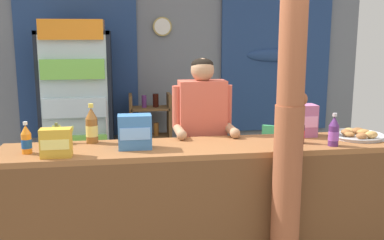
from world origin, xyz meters
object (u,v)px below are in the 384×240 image
Objects in this scene: timber_post at (290,114)px; shopkeeper at (202,130)px; stall_counter at (199,201)px; plastic_lawn_chair at (284,159)px; soda_bottle_iced_tea at (92,126)px; banana_bunch at (57,135)px; bottle_shelf_rack at (151,139)px; snack_box_wafer at (304,120)px; soda_bottle_cola at (300,131)px; pastry_tray at (357,135)px; soda_bottle_grape_soda at (334,132)px; drink_fridge at (77,103)px; soda_bottle_orange_soda at (26,140)px; snack_box_biscuit at (135,132)px; snack_box_choco_powder at (56,143)px.

shopkeeper is (-0.43, 0.81, -0.27)m from timber_post.
stall_counter is 1.73m from plastic_lawn_chair.
soda_bottle_iced_tea is 1.10× the size of banana_bunch.
bottle_shelf_rack is 3.78× the size of soda_bottle_iced_tea.
snack_box_wafer is at bearing 17.39° from stall_counter.
soda_bottle_cola reaches higher than stall_counter.
timber_post reaches higher than plastic_lawn_chair.
stall_counter is 1.77× the size of shopkeeper.
plastic_lawn_chair is at bearing 97.16° from pastry_tray.
soda_bottle_grape_soda is (1.18, -2.11, 0.50)m from bottle_shelf_rack.
drink_fridge reaches higher than snack_box_wafer.
soda_bottle_orange_soda is 0.72m from snack_box_biscuit.
drink_fridge is at bearing 85.01° from soda_bottle_orange_soda.
drink_fridge is 7.67× the size of snack_box_wafer.
stall_counter is 3.25× the size of plastic_lawn_chair.
snack_box_biscuit is at bearing -142.06° from plastic_lawn_chair.
snack_box_wafer is 0.60× the size of pastry_tray.
soda_bottle_iced_tea reaches higher than snack_box_choco_powder.
soda_bottle_cola is 0.80× the size of banana_bunch.
drink_fridge is 2.77m from soda_bottle_grape_soda.
soda_bottle_grape_soda is 2.00m from banana_bunch.
bottle_shelf_rack is at bearing 70.67° from snack_box_choco_powder.
snack_box_biscuit is (-0.99, 0.34, -0.16)m from timber_post.
plastic_lawn_chair is at bearing 24.90° from banana_bunch.
stall_counter is at bearing -172.91° from pastry_tray.
plastic_lawn_chair is 2.22m from soda_bottle_iced_tea.
drink_fridge reaches higher than snack_box_choco_powder.
shopkeeper is at bearing 20.73° from soda_bottle_orange_soda.
soda_bottle_grape_soda is (0.85, -0.61, 0.09)m from shopkeeper.
snack_box_wafer is (1.10, -1.78, 0.52)m from bottle_shelf_rack.
soda_bottle_orange_soda is at bearing -151.53° from plastic_lawn_chair.
soda_bottle_orange_soda is at bearing -94.99° from drink_fridge.
plastic_lawn_chair is (1.34, -0.75, -0.09)m from bottle_shelf_rack.
snack_box_biscuit is at bearing 15.20° from snack_box_choco_powder.
shopkeeper is 6.33× the size of snack_box_wafer.
drink_fridge is at bearing 130.31° from shopkeeper.
snack_box_biscuit is (-0.44, 0.08, 0.51)m from stall_counter.
stall_counter is 1.46× the size of drink_fridge.
soda_bottle_cola is (1.77, -1.82, 0.02)m from drink_fridge.
timber_post is 1.76m from soda_bottle_orange_soda.
timber_post reaches higher than soda_bottle_cola.
shopkeeper is 0.81m from soda_bottle_cola.
plastic_lawn_chair is (2.13, -0.57, -0.56)m from drink_fridge.
soda_bottle_grape_soda is at bearing -144.63° from pastry_tray.
soda_bottle_iced_tea is 0.70× the size of pastry_tray.
soda_bottle_cola is (-0.37, -1.25, 0.58)m from plastic_lawn_chair.
banana_bunch reaches higher than stall_counter.
soda_bottle_iced_tea is 0.38m from snack_box_biscuit.
soda_bottle_grape_soda reaches higher than stall_counter.
soda_bottle_cola is at bearing -63.85° from bottle_shelf_rack.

